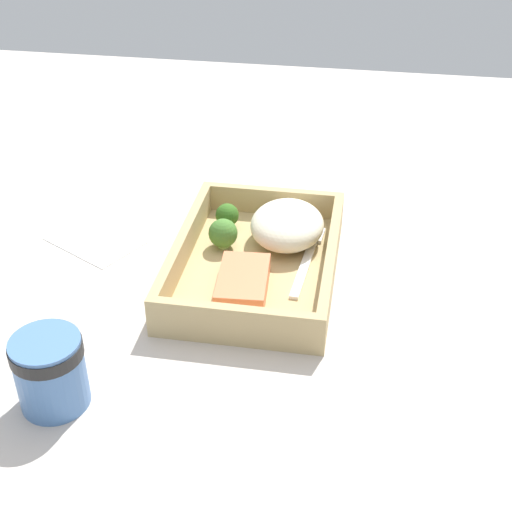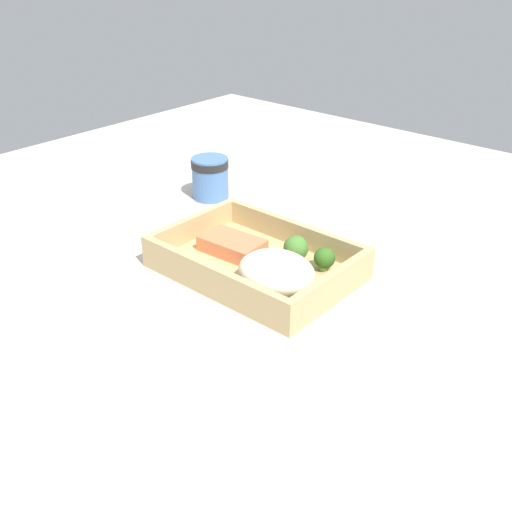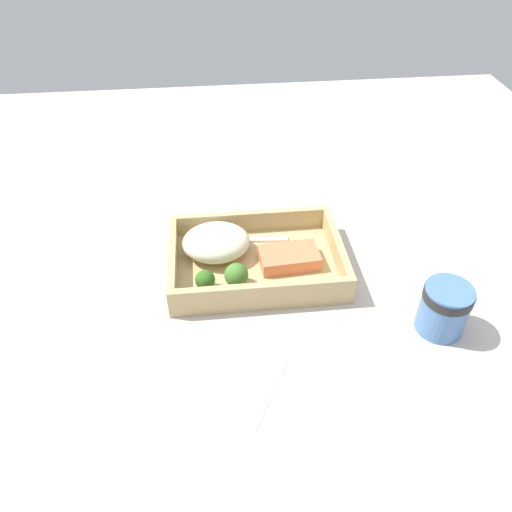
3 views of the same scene
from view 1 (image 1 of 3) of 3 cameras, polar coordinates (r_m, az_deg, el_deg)
ground_plane at (r=90.80cm, az=0.00°, el=-1.95°), size 160.00×160.00×2.00cm
takeout_tray at (r=89.88cm, az=0.00°, el=-1.12°), size 28.43×19.81×1.20cm
tray_rim at (r=88.49cm, az=0.00°, el=0.21°), size 28.43×19.81×3.77cm
salmon_fillet at (r=84.56cm, az=-1.05°, el=-2.14°), size 10.08×6.46×2.38cm
mashed_potatoes at (r=93.14cm, az=2.51°, el=2.50°), size 11.30×9.59×5.06cm
broccoli_floret_1 at (r=92.20cm, az=-2.65°, el=1.81°), size 3.80×3.80×4.03cm
broccoli_floret_2 at (r=96.46cm, az=-2.32°, el=3.26°), size 3.16×3.16×3.57cm
fork at (r=91.41cm, az=4.19°, el=0.06°), size 15.88×2.89×0.44cm
paper_cup at (r=72.77cm, az=-16.17°, el=-8.65°), size 7.06×7.06×7.90cm
receipt_slip at (r=99.20cm, az=-12.69°, el=1.29°), size 13.20×14.64×0.24cm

